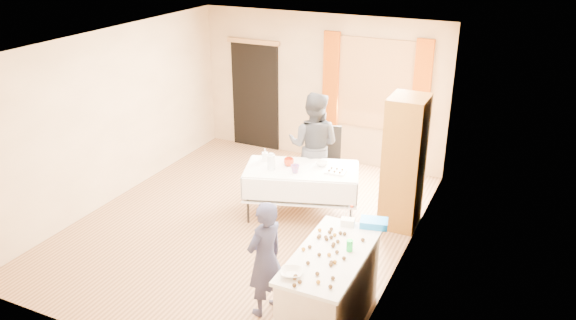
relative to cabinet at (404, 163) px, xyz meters
The scene contains 29 objects.
floor 2.39m from the cabinet, 154.99° to the right, with size 4.50×5.50×0.02m, color #9E7047.
ceiling 2.76m from the cabinet, 154.99° to the right, with size 4.50×5.50×0.02m, color white.
wall_back 2.73m from the cabinet, 137.37° to the left, with size 4.50×0.02×2.60m, color tan.
wall_front 4.21m from the cabinet, 118.35° to the right, with size 4.50×0.02×2.60m, color tan.
wall_left 4.36m from the cabinet, 167.68° to the right, with size 0.02×5.50×2.60m, color tan.
wall_right 1.03m from the cabinet, 73.78° to the right, with size 0.02×5.50×2.60m, color tan.
window_frame 2.12m from the cabinet, 118.92° to the left, with size 1.32×0.06×1.52m, color olive.
window_pane 2.11m from the cabinet, 119.13° to the left, with size 1.20×0.02×1.40m, color white.
curtain_left 2.54m from the cabinet, 135.46° to the left, with size 0.28×0.06×1.65m, color #913C06.
curtain_right 1.84m from the cabinet, 96.87° to the left, with size 0.28×0.06×1.65m, color #913C06.
doorway 3.75m from the cabinet, 151.29° to the left, with size 0.95×0.04×2.00m, color black.
door_lintel 3.89m from the cabinet, 151.70° to the left, with size 1.05×0.06×0.08m, color olive.
cabinet is the anchor object (origin of this frame).
counter 2.56m from the cabinet, 92.28° to the right, with size 0.68×1.44×0.91m.
party_table 1.51m from the cabinet, 165.50° to the right, with size 1.80×1.30×0.75m.
chair 1.60m from the cabinet, 157.75° to the left, with size 0.54×0.54×1.05m.
girl 2.71m from the cabinet, 107.94° to the right, with size 0.47×0.57×1.35m, color #21223D.
woman 1.51m from the cabinet, 168.09° to the left, with size 0.89×0.73×1.69m, color black.
soda_can 2.39m from the cabinet, 88.77° to the right, with size 0.07×0.07×0.12m, color green.
mixing_bowl 3.04m from the cabinet, 95.70° to the right, with size 0.27×0.27×0.05m, color white.
foam_block 1.91m from the cabinet, 94.26° to the right, with size 0.15×0.10×0.08m, color white.
blue_basket 1.80m from the cabinet, 86.01° to the right, with size 0.30×0.20×0.08m, color blue.
pitcher 1.85m from the cabinet, 161.67° to the right, with size 0.11×0.11×0.22m, color silver.
cup_red 1.63m from the cabinet, 167.30° to the right, with size 0.15×0.15×0.11m, color #B7310F.
cup_rainbow 1.51m from the cabinet, 158.90° to the right, with size 0.17×0.17×0.12m, color red.
small_bowl 1.18m from the cabinet, behind, with size 0.23×0.23×0.05m, color white.
pastry_tray 0.95m from the cabinet, 161.78° to the right, with size 0.28×0.20×0.02m, color white.
bottle 2.01m from the cabinet, behind, with size 0.12×0.12×0.19m, color white.
cake_balls 2.56m from the cabinet, 93.34° to the right, with size 0.53×1.14×0.04m.
Camera 1 is at (3.56, -6.15, 4.00)m, focal length 35.00 mm.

